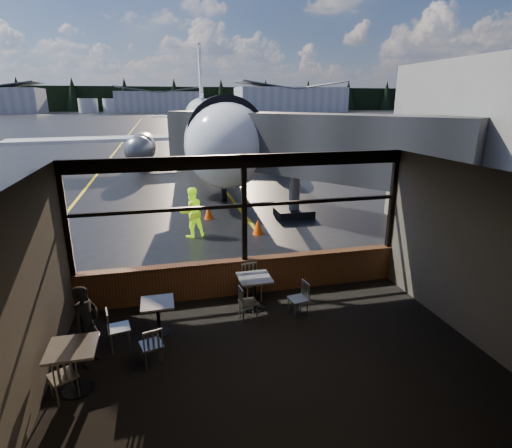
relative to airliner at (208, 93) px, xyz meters
name	(u,v)px	position (x,y,z in m)	size (l,w,h in m)	color
ground_plane	(163,118)	(-1.92, 98.66, -5.24)	(520.00, 520.00, 0.00)	black
carpet_floor	(279,365)	(-1.92, -24.34, -5.23)	(8.00, 6.00, 0.01)	black
ceiling	(283,178)	(-1.92, -24.34, -1.74)	(8.00, 6.00, 0.04)	#38332D
wall_left	(24,305)	(-5.92, -24.34, -3.49)	(0.04, 6.00, 3.50)	#4B453C
wall_right	(478,258)	(2.08, -24.34, -3.49)	(0.04, 6.00, 3.50)	#4B453C
wall_back	(367,400)	(-1.92, -27.34, -3.49)	(8.00, 0.04, 3.50)	#4B453C
window_sill	(245,277)	(-1.92, -21.34, -4.79)	(8.00, 0.28, 0.90)	#512C18
window_header	(244,161)	(-1.92, -21.34, -1.89)	(8.00, 0.18, 0.30)	black
mullion_left	(65,221)	(-5.87, -21.34, -3.04)	(0.12, 0.12, 2.60)	black
mullion_centre	(244,209)	(-1.92, -21.34, -3.04)	(0.12, 0.12, 2.60)	black
mullion_right	(392,200)	(2.03, -21.34, -3.04)	(0.12, 0.12, 2.60)	black
window_transom	(244,205)	(-1.92, -21.34, -2.94)	(8.00, 0.10, 0.08)	black
airliner	(208,93)	(0.00, 0.00, 0.00)	(28.56, 34.27, 10.47)	white
jet_bridge	(306,162)	(1.68, -15.84, -2.79)	(9.16, 11.19, 4.88)	#2B2B2D
cafe_table_near	(255,293)	(-1.86, -22.18, -4.83)	(0.74, 0.74, 0.81)	#9B978F
cafe_table_mid	(159,318)	(-4.04, -22.72, -4.87)	(0.66, 0.66, 0.73)	#A49F97
cafe_table_left	(75,369)	(-5.40, -24.18, -4.81)	(0.77, 0.77, 0.85)	#9F9892
chair_near_e	(298,299)	(-0.99, -22.73, -4.82)	(0.45, 0.45, 0.82)	#BAB6A8
chair_near_w	(248,303)	(-2.10, -22.59, -4.84)	(0.43, 0.43, 0.80)	#B1AB9F
chair_near_n	(252,283)	(-1.82, -21.74, -4.78)	(0.50, 0.50, 0.91)	#A9A498
chair_mid_s	(151,345)	(-4.18, -23.74, -4.83)	(0.44, 0.44, 0.80)	#B3AEA1
chair_mid_w	(119,328)	(-4.80, -23.06, -4.81)	(0.46, 0.46, 0.85)	#BBB6A9
chair_left_s	(63,376)	(-5.56, -24.32, -4.82)	(0.45, 0.45, 0.83)	#B4B0A3
passenger	(87,326)	(-5.28, -23.46, -4.45)	(0.57, 0.37, 1.56)	black
ground_crew	(192,212)	(-2.81, -16.51, -4.34)	(0.87, 0.68, 1.80)	#BFF219
cone_nose	(208,212)	(-1.97, -14.37, -4.96)	(0.39, 0.39, 0.54)	#FB4007
cone_wing	(104,167)	(-7.58, -0.78, -4.98)	(0.37, 0.37, 0.51)	#FF4208
terminal_annex	(511,152)	(8.08, -18.84, -2.24)	(5.00, 7.00, 6.00)	gray
hangar_mid	(159,101)	(-1.92, 163.66, -0.24)	(38.00, 15.00, 10.00)	silver
hangar_right	(290,99)	(58.08, 156.66, 0.76)	(50.00, 20.00, 12.00)	silver
fuel_tank_a	(88,106)	(-31.92, 160.66, -2.24)	(8.00, 8.00, 6.00)	silver
fuel_tank_b	(113,106)	(-21.92, 160.66, -2.24)	(8.00, 8.00, 6.00)	silver
fuel_tank_c	(136,106)	(-11.92, 160.66, -2.24)	(8.00, 8.00, 6.00)	silver
treeline	(159,99)	(-1.92, 188.66, 0.76)	(360.00, 3.00, 12.00)	black
cone_extra	(258,227)	(-0.45, -16.83, -4.95)	(0.41, 0.41, 0.57)	#FF5308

